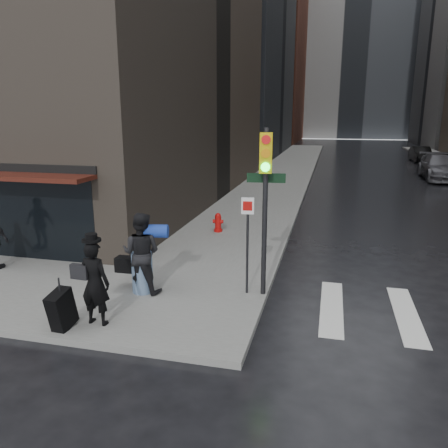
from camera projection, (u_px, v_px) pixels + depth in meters
The scene contains 11 objects.
ground at pixel (172, 309), 9.86m from camera, with size 140.00×140.00×0.00m, color black.
sidewalk_left at pixel (289, 167), 35.25m from camera, with size 4.00×50.00×0.15m, color slate.
bldg_left_far at pixel (231, 56), 68.03m from camera, with size 22.00×20.00×26.00m, color brown.
bldg_distant at pixel (354, 46), 77.95m from camera, with size 40.00×12.00×32.00m, color slate.
man_overcoat at pixel (88, 287), 8.65m from camera, with size 1.03×0.95×1.93m.
man_jeans at pixel (141, 253), 10.25m from camera, with size 1.39×0.75×1.94m.
traffic_light at pixel (264, 191), 9.67m from camera, with size 0.96×0.49×3.86m.
fire_hydrant at pixel (218, 223), 15.73m from camera, with size 0.38×0.30×0.69m.
parked_car_3 at pixel (441, 167), 29.07m from camera, with size 2.34×5.75×1.67m, color #4D4D52.
parked_car_4 at pixel (435, 161), 34.29m from camera, with size 1.58×3.94×1.34m, color #505055.
parked_car_5 at pixel (421, 154), 39.67m from camera, with size 1.47×4.21×1.39m, color black.
Camera 1 is at (3.31, -8.54, 4.30)m, focal length 35.00 mm.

